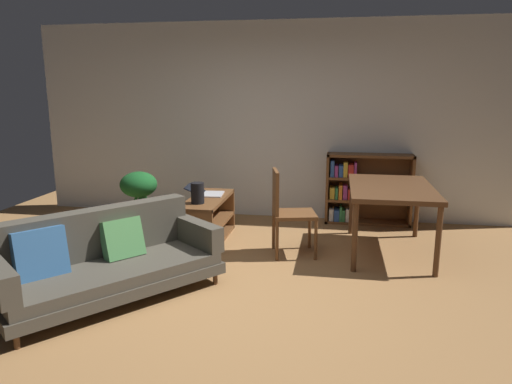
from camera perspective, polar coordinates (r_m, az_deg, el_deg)
The scene contains 10 objects.
ground_plane at distance 4.36m, azimuth -2.96°, elevation -11.96°, with size 8.16×8.16×0.00m, color #9E7042.
back_wall_panel at distance 6.65m, azimuth 2.11°, elevation 8.52°, with size 6.80×0.10×2.70m, color silver.
fabric_couch at distance 4.37m, azimuth -17.89°, elevation -7.77°, with size 1.81×1.96×0.75m.
media_console at distance 5.72m, azimuth -5.85°, elevation -3.37°, with size 0.41×1.12×0.52m.
open_laptop at distance 5.81m, azimuth -6.02°, elevation -0.06°, with size 0.48×0.36×0.11m.
desk_speaker at distance 5.37m, azimuth -7.09°, elevation -0.13°, with size 0.15×0.15×0.24m.
potted_floor_plant at distance 6.05m, azimuth -13.98°, elevation 0.08°, with size 0.46×0.53×0.79m.
dining_table at distance 5.36m, azimuth 16.02°, elevation -0.06°, with size 0.89×1.39×0.76m.
dining_chair_near at distance 5.14m, azimuth 3.77°, elevation -1.99°, with size 0.54×0.51×0.95m.
bookshelf at distance 6.54m, azimuth 12.75°, elevation 0.38°, with size 1.14×0.30×0.95m.
Camera 1 is at (0.90, -3.87, 1.80)m, focal length 33.05 mm.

